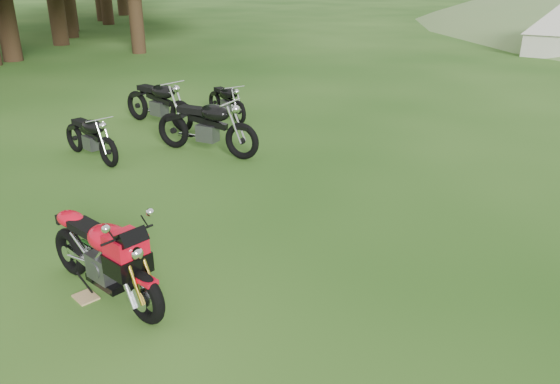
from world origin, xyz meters
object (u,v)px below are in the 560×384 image
Objects in this scene: plywood_board at (86,297)px; vintage_moto_a at (206,125)px; sport_motorcycle at (102,249)px; vintage_moto_b at (90,136)px; vintage_moto_d at (158,101)px; vintage_moto_c at (226,100)px.

plywood_board is 0.12× the size of vintage_moto_a.
vintage_moto_b is at bearing 150.89° from sport_motorcycle.
sport_motorcycle is 6.79m from vintage_moto_d.
vintage_moto_b is at bearing 141.18° from plywood_board.
vintage_moto_a is 1.25× the size of vintage_moto_b.
sport_motorcycle is at bearing -44.03° from vintage_moto_d.
vintage_moto_d is (-0.82, -1.32, 0.12)m from vintage_moto_c.
vintage_moto_c is (-3.51, 6.58, 0.42)m from plywood_board.
vintage_moto_a is 1.29× the size of vintage_moto_c.
sport_motorcycle is at bearing -26.85° from vintage_moto_b.
sport_motorcycle reaches higher than vintage_moto_d.
vintage_moto_c is at bearing 96.70° from vintage_moto_b.
sport_motorcycle is 4.73m from vintage_moto_b.
plywood_board is 0.12× the size of vintage_moto_d.
vintage_moto_b is 2.41m from vintage_moto_d.
plywood_board is at bearing -71.58° from vintage_moto_a.
plywood_board is 0.15× the size of vintage_moto_b.
vintage_moto_a is at bearing -17.40° from vintage_moto_d.
plywood_board is 4.73m from vintage_moto_b.
vintage_moto_a is at bearing 125.81° from sport_motorcycle.
vintage_moto_d is (-4.49, 5.10, -0.01)m from sport_motorcycle.
vintage_moto_b is at bearing -69.36° from vintage_moto_d.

